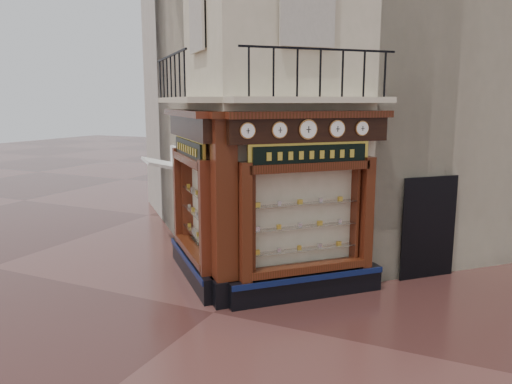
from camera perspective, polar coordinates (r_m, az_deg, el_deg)
The scene contains 16 objects.
ground at distance 10.32m, azimuth -4.90°, elevation -13.57°, with size 80.00×80.00×0.00m, color #44231F.
main_building at distance 15.18m, azimuth 6.97°, elevation 17.17°, with size 8.00×8.00×12.00m, color beige.
neighbour_left at distance 18.32m, azimuth 1.85°, elevation 14.48°, with size 8.00×8.00×11.00m, color beige.
neighbour_right at distance 16.98m, azimuth 17.89°, elevation 14.33°, with size 8.00×8.00×11.00m, color beige.
shopfront_left at distance 11.71m, azimuth -7.17°, elevation -0.55°, with size 2.86×2.86×3.98m.
shopfront_right at distance 10.51m, azimuth 5.92°, elevation -1.79°, with size 2.86×2.86×3.98m.
corner_pilaster at distance 10.12m, azimuth -3.65°, elevation -2.40°, with size 0.85×0.85×3.98m.
balcony at distance 10.74m, azimuth -1.22°, elevation 10.56°, with size 5.94×2.97×1.03m.
clock_a at distance 9.59m, azimuth -0.97°, elevation 7.02°, with size 0.26×0.26×0.31m.
clock_b at distance 9.82m, azimuth 2.71°, elevation 7.09°, with size 0.27×0.27×0.33m.
clock_c at distance 10.07m, azimuth 5.96°, elevation 7.13°, with size 0.32×0.32×0.40m.
clock_d at distance 10.37m, azimuth 9.24°, elevation 7.14°, with size 0.29×0.29×0.36m.
clock_e at distance 10.67m, azimuth 12.01°, elevation 7.14°, with size 0.26×0.26×0.31m.
awning at distance 14.92m, azimuth -10.48°, elevation -6.08°, with size 1.56×0.94×0.08m, color white, non-canonical shape.
signboard_left at distance 11.54m, azimuth -7.67°, elevation 4.91°, with size 2.00×2.00×0.54m.
signboard_right at distance 10.26m, azimuth 6.23°, elevation 4.27°, with size 1.95×1.95×0.52m.
Camera 1 is at (4.77, -8.14, 4.17)m, focal length 35.00 mm.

